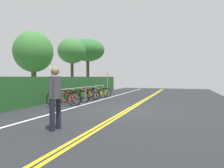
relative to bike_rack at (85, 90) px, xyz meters
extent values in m
cube|color=#232628|center=(-2.50, -3.43, -0.65)|extent=(34.97, 10.31, 0.05)
cube|color=gold|center=(-2.50, -3.51, -0.63)|extent=(31.47, 0.10, 0.00)
cube|color=gold|center=(-2.50, -3.35, -0.63)|extent=(31.47, 0.10, 0.00)
cube|color=white|center=(-2.50, -0.82, -0.63)|extent=(31.47, 0.12, 0.00)
cylinder|color=#9EA0A5|center=(-3.03, 0.00, -0.22)|extent=(0.05, 0.05, 0.82)
cylinder|color=#9EA0A5|center=(-1.51, 0.00, -0.22)|extent=(0.05, 0.05, 0.82)
cylinder|color=#9EA0A5|center=(0.00, 0.00, -0.22)|extent=(0.05, 0.05, 0.82)
cylinder|color=#9EA0A5|center=(1.51, 0.00, -0.22)|extent=(0.05, 0.05, 0.82)
cylinder|color=#9EA0A5|center=(3.03, 0.00, -0.22)|extent=(0.05, 0.05, 0.82)
cylinder|color=#9EA0A5|center=(0.00, 0.00, 0.19)|extent=(6.05, 0.04, 0.04)
torus|color=black|center=(-2.65, 0.47, -0.29)|extent=(0.28, 0.71, 0.73)
torus|color=black|center=(-2.33, -0.55, -0.29)|extent=(0.28, 0.71, 0.73)
cylinder|color=red|center=(-2.53, 0.09, -0.21)|extent=(0.22, 0.59, 0.50)
cylinder|color=red|center=(-2.51, 0.02, 0.01)|extent=(0.26, 0.70, 0.07)
cylinder|color=red|center=(-2.42, -0.26, -0.22)|extent=(0.09, 0.18, 0.45)
cylinder|color=red|center=(-2.38, -0.37, -0.37)|extent=(0.15, 0.38, 0.19)
cylinder|color=red|center=(-2.36, -0.44, -0.15)|extent=(0.11, 0.26, 0.31)
cylinder|color=red|center=(-2.64, 0.42, -0.13)|extent=(0.08, 0.14, 0.33)
cube|color=black|center=(-2.40, -0.32, 0.03)|extent=(0.14, 0.21, 0.05)
cylinder|color=red|center=(-2.62, 0.36, 0.08)|extent=(0.45, 0.17, 0.03)
torus|color=black|center=(-1.45, 0.64, -0.27)|extent=(0.31, 0.75, 0.78)
torus|color=black|center=(-1.82, -0.39, -0.27)|extent=(0.31, 0.75, 0.78)
cylinder|color=red|center=(-1.59, 0.25, -0.18)|extent=(0.24, 0.60, 0.53)
cylinder|color=red|center=(-1.61, 0.19, 0.05)|extent=(0.28, 0.71, 0.07)
cylinder|color=red|center=(-1.71, -0.09, -0.20)|extent=(0.09, 0.18, 0.48)
cylinder|color=red|center=(-1.75, -0.21, -0.35)|extent=(0.17, 0.38, 0.19)
cylinder|color=red|center=(-1.78, -0.27, -0.12)|extent=(0.12, 0.26, 0.33)
cylinder|color=red|center=(-1.47, 0.59, -0.10)|extent=(0.08, 0.15, 0.35)
cube|color=black|center=(-1.74, -0.16, 0.07)|extent=(0.14, 0.22, 0.05)
cylinder|color=red|center=(-1.49, 0.53, 0.12)|extent=(0.44, 0.18, 0.03)
torus|color=black|center=(-0.85, 0.61, -0.29)|extent=(0.11, 0.74, 0.74)
torus|color=black|center=(-0.92, -0.39, -0.29)|extent=(0.11, 0.74, 0.74)
cylinder|color=#198C38|center=(-0.88, 0.23, -0.20)|extent=(0.07, 0.57, 0.51)
cylinder|color=#198C38|center=(-0.88, 0.17, 0.02)|extent=(0.08, 0.68, 0.07)
cylinder|color=#198C38|center=(-0.90, -0.10, -0.22)|extent=(0.05, 0.17, 0.46)
cylinder|color=#198C38|center=(-0.91, -0.21, -0.36)|extent=(0.06, 0.37, 0.19)
cylinder|color=#198C38|center=(-0.91, -0.28, -0.14)|extent=(0.05, 0.25, 0.31)
cylinder|color=#198C38|center=(-0.86, 0.56, -0.12)|extent=(0.05, 0.14, 0.34)
cube|color=black|center=(-0.90, -0.17, 0.03)|extent=(0.09, 0.20, 0.05)
cylinder|color=#198C38|center=(-0.86, 0.51, 0.09)|extent=(0.46, 0.06, 0.03)
torus|color=black|center=(0.14, 0.50, -0.30)|extent=(0.17, 0.72, 0.72)
torus|color=black|center=(-0.01, -0.44, -0.30)|extent=(0.17, 0.72, 0.72)
cylinder|color=orange|center=(0.09, 0.14, -0.21)|extent=(0.13, 0.55, 0.49)
cylinder|color=orange|center=(0.08, 0.08, 0.00)|extent=(0.14, 0.65, 0.07)
cylinder|color=orange|center=(0.03, -0.18, -0.23)|extent=(0.06, 0.16, 0.44)
cylinder|color=orange|center=(0.01, -0.28, -0.37)|extent=(0.09, 0.35, 0.18)
cylinder|color=orange|center=(0.00, -0.34, -0.16)|extent=(0.07, 0.24, 0.30)
cylinder|color=orange|center=(0.14, 0.45, -0.14)|extent=(0.06, 0.13, 0.33)
cube|color=black|center=(0.02, -0.24, 0.02)|extent=(0.11, 0.21, 0.05)
cylinder|color=orange|center=(0.13, 0.40, 0.07)|extent=(0.46, 0.10, 0.03)
torus|color=black|center=(1.00, 0.65, -0.28)|extent=(0.26, 0.75, 0.76)
torus|color=black|center=(0.72, -0.36, -0.28)|extent=(0.26, 0.75, 0.76)
cylinder|color=purple|center=(0.90, 0.27, -0.19)|extent=(0.20, 0.59, 0.52)
cylinder|color=purple|center=(0.88, 0.21, 0.04)|extent=(0.23, 0.70, 0.07)
cylinder|color=purple|center=(0.80, -0.07, -0.21)|extent=(0.08, 0.17, 0.47)
cylinder|color=purple|center=(0.77, -0.18, -0.36)|extent=(0.14, 0.38, 0.19)
cylinder|color=purple|center=(0.75, -0.25, -0.13)|extent=(0.10, 0.26, 0.32)
cylinder|color=purple|center=(0.99, 0.60, -0.11)|extent=(0.07, 0.14, 0.34)
cube|color=black|center=(0.78, -0.13, 0.05)|extent=(0.13, 0.21, 0.05)
cylinder|color=purple|center=(0.97, 0.55, 0.11)|extent=(0.45, 0.15, 0.03)
torus|color=black|center=(1.56, 0.45, -0.31)|extent=(0.16, 0.69, 0.69)
torus|color=black|center=(1.70, -0.49, -0.31)|extent=(0.16, 0.69, 0.69)
cylinder|color=orange|center=(1.61, 0.10, -0.23)|extent=(0.12, 0.55, 0.47)
cylinder|color=orange|center=(1.62, 0.04, -0.02)|extent=(0.13, 0.65, 0.07)
cylinder|color=orange|center=(1.66, -0.22, -0.25)|extent=(0.06, 0.16, 0.42)
cylinder|color=orange|center=(1.68, -0.33, -0.38)|extent=(0.09, 0.35, 0.18)
cylinder|color=orange|center=(1.69, -0.39, -0.18)|extent=(0.07, 0.24, 0.29)
cylinder|color=orange|center=(1.57, 0.41, -0.16)|extent=(0.05, 0.13, 0.31)
cube|color=black|center=(1.67, -0.28, -0.01)|extent=(0.11, 0.21, 0.05)
cylinder|color=orange|center=(1.57, 0.36, 0.04)|extent=(0.46, 0.10, 0.03)
torus|color=black|center=(2.56, 0.58, -0.32)|extent=(0.10, 0.68, 0.68)
torus|color=black|center=(2.48, -0.50, -0.32)|extent=(0.10, 0.68, 0.68)
cylinder|color=yellow|center=(2.53, 0.18, -0.24)|extent=(0.08, 0.61, 0.47)
cylinder|color=yellow|center=(2.52, 0.11, -0.04)|extent=(0.09, 0.73, 0.07)
cylinder|color=yellow|center=(2.50, -0.19, -0.25)|extent=(0.05, 0.18, 0.42)
cylinder|color=yellow|center=(2.49, -0.31, -0.39)|extent=(0.06, 0.39, 0.17)
cylinder|color=yellow|center=(2.49, -0.38, -0.18)|extent=(0.05, 0.27, 0.29)
cylinder|color=yellow|center=(2.55, 0.52, -0.17)|extent=(0.05, 0.14, 0.31)
cube|color=black|center=(2.50, -0.26, -0.02)|extent=(0.09, 0.21, 0.05)
cylinder|color=yellow|center=(2.55, 0.47, 0.03)|extent=(0.46, 0.06, 0.03)
cylinder|color=#1E1E2D|center=(-6.45, -2.42, -0.20)|extent=(0.14, 0.14, 0.86)
cylinder|color=#1E1E2D|center=(-6.73, -2.42, -0.20)|extent=(0.14, 0.14, 0.86)
cylinder|color=#3F3F47|center=(-6.59, -2.42, 0.54)|extent=(0.32, 0.32, 0.61)
sphere|color=#8C6647|center=(-6.59, -2.42, 0.99)|extent=(0.23, 0.23, 0.23)
cylinder|color=#3F3F47|center=(-6.39, -2.42, 0.52)|extent=(0.09, 0.09, 0.55)
cylinder|color=#3F3F47|center=(-6.79, -2.42, 0.52)|extent=(0.09, 0.09, 0.55)
cylinder|color=gray|center=(-3.45, -0.04, 0.40)|extent=(0.06, 0.06, 2.05)
cube|color=white|center=(-3.45, -0.04, 1.24)|extent=(0.36, 0.04, 0.24)
cylinder|color=gray|center=(3.56, -0.11, 0.47)|extent=(0.06, 0.06, 2.19)
cube|color=white|center=(3.56, -0.11, 1.38)|extent=(0.36, 0.06, 0.24)
cube|color=#235626|center=(1.50, 1.85, 0.10)|extent=(15.05, 1.22, 1.47)
cylinder|color=brown|center=(-1.04, 3.01, 0.31)|extent=(0.30, 0.30, 1.87)
ellipsoid|color=#387533|center=(-1.04, 3.01, 2.37)|extent=(2.38, 2.38, 2.50)
cylinder|color=#473323|center=(3.44, 2.94, 0.70)|extent=(0.24, 0.24, 2.66)
ellipsoid|color=#387533|center=(3.44, 2.94, 2.97)|extent=(2.32, 2.32, 2.08)
cylinder|color=#473323|center=(7.40, 3.46, 0.94)|extent=(0.30, 0.30, 3.14)
ellipsoid|color=#2D6B30|center=(7.40, 3.46, 3.53)|extent=(3.39, 3.39, 2.25)
camera|label=1|loc=(-11.31, -5.72, 0.83)|focal=32.67mm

